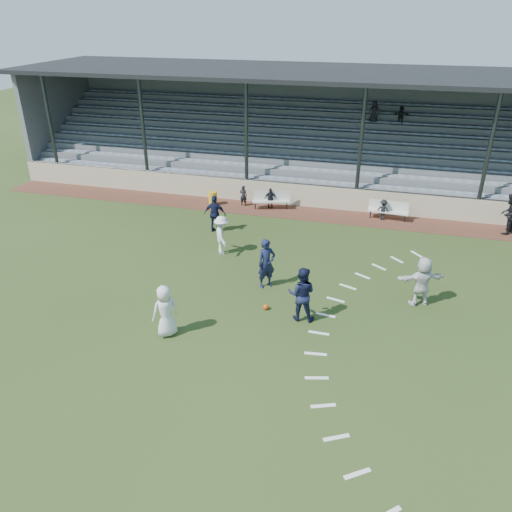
{
  "coord_description": "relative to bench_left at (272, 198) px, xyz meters",
  "views": [
    {
      "loc": [
        4.39,
        -13.8,
        9.79
      ],
      "look_at": [
        0.0,
        2.5,
        1.3
      ],
      "focal_mm": 35.0,
      "sensor_mm": 36.0,
      "label": 1
    }
  ],
  "objects": [
    {
      "name": "official",
      "position": [
        11.55,
        -0.26,
        0.42
      ],
      "size": [
        1.12,
        1.2,
        1.97
      ],
      "primitive_type": "imported",
      "rotation": [
        0.0,
        0.0,
        4.21
      ],
      "color": "black",
      "rests_on": "cinder_track"
    },
    {
      "name": "sub_left_near",
      "position": [
        -1.58,
        0.01,
        0.0
      ],
      "size": [
        0.44,
        0.31,
        1.13
      ],
      "primitive_type": "imported",
      "rotation": [
        0.0,
        0.0,
        3.06
      ],
      "color": "black",
      "rests_on": "cinder_track"
    },
    {
      "name": "bench_left",
      "position": [
        0.0,
        0.0,
        0.0
      ],
      "size": [
        2.03,
        0.99,
        0.95
      ],
      "rotation": [
        0.0,
        0.0,
        0.28
      ],
      "color": "silver",
      "rests_on": "cinder_track"
    },
    {
      "name": "penalty_arc",
      "position": [
        5.46,
        -10.71,
        -0.58
      ],
      "size": [
        3.89,
        14.63,
        0.01
      ],
      "color": "white",
      "rests_on": "ground"
    },
    {
      "name": "retaining_wall",
      "position": [
        1.34,
        0.84,
        0.02
      ],
      "size": [
        34.0,
        0.18,
        1.2
      ],
      "primitive_type": "cube",
      "color": "#BCAF91",
      "rests_on": "ground"
    },
    {
      "name": "sub_right",
      "position": [
        5.82,
        -0.07,
        -0.03
      ],
      "size": [
        0.75,
        0.5,
        1.07
      ],
      "primitive_type": "imported",
      "rotation": [
        0.0,
        0.0,
        2.99
      ],
      "color": "black",
      "rests_on": "cinder_track"
    },
    {
      "name": "player_navy_lead",
      "position": [
        1.73,
        -8.13,
        0.4
      ],
      "size": [
        0.86,
        0.83,
        1.98
      ],
      "primitive_type": "imported",
      "rotation": [
        0.0,
        0.0,
        0.7
      ],
      "color": "#141938",
      "rests_on": "ground"
    },
    {
      "name": "bench_right",
      "position": [
        6.06,
        0.08,
        0.0
      ],
      "size": [
        2.03,
        0.61,
        0.95
      ],
      "rotation": [
        0.0,
        0.0,
        -0.08
      ],
      "color": "silver",
      "rests_on": "cinder_track"
    },
    {
      "name": "ground",
      "position": [
        1.34,
        -10.71,
        -0.58
      ],
      "size": [
        90.0,
        90.0,
        0.0
      ],
      "primitive_type": "plane",
      "color": "#2C3D19",
      "rests_on": "ground"
    },
    {
      "name": "sub_left_far",
      "position": [
        -0.06,
        0.01,
        -0.01
      ],
      "size": [
        0.69,
        0.38,
        1.11
      ],
      "primitive_type": "imported",
      "rotation": [
        0.0,
        0.0,
        3.31
      ],
      "color": "black",
      "rests_on": "cinder_track"
    },
    {
      "name": "player_white_lead",
      "position": [
        -0.67,
        -12.07,
        0.32
      ],
      "size": [
        1.04,
        1.03,
        1.81
      ],
      "primitive_type": "imported",
      "rotation": [
        0.0,
        0.0,
        3.92
      ],
      "color": "silver",
      "rests_on": "ground"
    },
    {
      "name": "player_white_wing",
      "position": [
        -0.84,
        -5.85,
        0.29
      ],
      "size": [
        1.11,
        1.3,
        1.75
      ],
      "primitive_type": "imported",
      "rotation": [
        0.0,
        0.0,
        2.07
      ],
      "color": "silver",
      "rests_on": "ground"
    },
    {
      "name": "cinder_track",
      "position": [
        1.34,
        -0.21,
        -0.57
      ],
      "size": [
        34.0,
        2.0,
        0.02
      ],
      "primitive_type": "cube",
      "color": "#4F2A1F",
      "rests_on": "ground"
    },
    {
      "name": "player_navy_wing",
      "position": [
        -1.91,
        -3.65,
        0.32
      ],
      "size": [
        1.08,
        0.48,
        1.81
      ],
      "primitive_type": "imported",
      "rotation": [
        0.0,
        0.0,
        3.17
      ],
      "color": "#141938",
      "rests_on": "ground"
    },
    {
      "name": "football",
      "position": [
        2.13,
        -9.76,
        -0.48
      ],
      "size": [
        0.2,
        0.2,
        0.2
      ],
      "primitive_type": "sphere",
      "color": "#CE460C",
      "rests_on": "ground"
    },
    {
      "name": "player_navy_mid",
      "position": [
        3.44,
        -10.0,
        0.41
      ],
      "size": [
        1.02,
        0.82,
        1.98
      ],
      "primitive_type": "imported",
      "rotation": [
        0.0,
        0.0,
        3.22
      ],
      "color": "#141938",
      "rests_on": "ground"
    },
    {
      "name": "player_white_back",
      "position": [
        7.44,
        -7.93,
        0.36
      ],
      "size": [
        1.84,
        1.18,
        1.9
      ],
      "primitive_type": "imported",
      "rotation": [
        0.0,
        0.0,
        3.53
      ],
      "color": "silver",
      "rests_on": "ground"
    },
    {
      "name": "trash_bin",
      "position": [
        -3.22,
        -0.31,
        -0.2
      ],
      "size": [
        0.46,
        0.46,
        0.74
      ],
      "primitive_type": "cylinder",
      "color": "gold",
      "rests_on": "cinder_track"
    },
    {
      "name": "grandstand",
      "position": [
        1.34,
        5.55,
        1.62
      ],
      "size": [
        34.6,
        9.0,
        6.61
      ],
      "color": "slate",
      "rests_on": "ground"
    }
  ]
}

